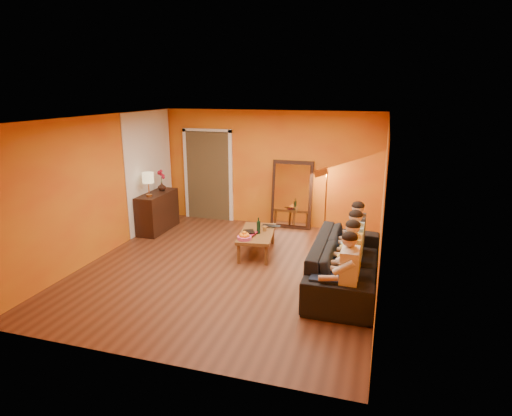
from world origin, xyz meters
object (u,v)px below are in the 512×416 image
(person_far_right, at_px, (357,236))
(mirror_frame, at_px, (292,195))
(sofa, at_px, (345,262))
(person_far_left, at_px, (349,275))
(sideboard, at_px, (158,212))
(vase, at_px, (162,187))
(coffee_table, at_px, (257,243))
(laptop, at_px, (271,227))
(wine_bottle, at_px, (259,225))
(table_lamp, at_px, (148,184))
(tumbler, at_px, (265,229))
(dog, at_px, (320,286))
(person_mid_left, at_px, (352,260))
(person_mid_right, at_px, (355,247))
(floor_lamp, at_px, (326,204))

(person_far_right, bearing_deg, mirror_frame, 128.16)
(sofa, bearing_deg, person_far_left, -172.59)
(sideboard, relative_size, sofa, 0.46)
(mirror_frame, distance_m, vase, 2.92)
(sofa, relative_size, coffee_table, 2.09)
(coffee_table, bearing_deg, mirror_frame, 72.30)
(sideboard, distance_m, laptop, 2.70)
(wine_bottle, bearing_deg, mirror_frame, 82.49)
(mirror_frame, distance_m, laptop, 1.47)
(table_lamp, xyz_separation_m, tumbler, (2.62, -0.28, -0.64))
(sideboard, relative_size, coffee_table, 0.97)
(dog, xyz_separation_m, person_mid_left, (0.41, 0.39, 0.30))
(sofa, bearing_deg, coffee_table, 63.07)
(mirror_frame, relative_size, sideboard, 1.29)
(tumbler, bearing_deg, laptop, 75.38)
(person_far_left, distance_m, person_far_right, 1.65)
(vase, bearing_deg, dog, -33.96)
(person_mid_left, bearing_deg, mirror_frame, 116.93)
(table_lamp, bearing_deg, mirror_frame, 26.32)
(dog, height_order, wine_bottle, wine_bottle)
(person_mid_right, bearing_deg, sideboard, 161.28)
(tumbler, xyz_separation_m, laptop, (0.06, 0.23, -0.03))
(laptop, bearing_deg, sofa, -40.85)
(person_mid_left, xyz_separation_m, wine_bottle, (-1.82, 1.28, -0.03))
(laptop, bearing_deg, sideboard, 170.13)
(dog, distance_m, vase, 4.82)
(person_mid_right, bearing_deg, dog, -113.34)
(floor_lamp, bearing_deg, laptop, -135.81)
(floor_lamp, height_order, dog, floor_lamp)
(mirror_frame, distance_m, person_far_right, 2.56)
(sofa, bearing_deg, mirror_frame, 28.59)
(sideboard, bearing_deg, person_mid_left, -24.92)
(person_far_left, height_order, person_far_right, same)
(person_far_left, distance_m, laptop, 2.81)
(table_lamp, bearing_deg, dog, -28.14)
(mirror_frame, height_order, vase, mirror_frame)
(coffee_table, height_order, floor_lamp, floor_lamp)
(sideboard, bearing_deg, person_far_left, -30.56)
(sideboard, xyz_separation_m, table_lamp, (0.00, -0.30, 0.68))
(person_far_right, distance_m, tumbler, 1.79)
(floor_lamp, xyz_separation_m, vase, (-3.61, -0.41, 0.22))
(table_lamp, relative_size, sofa, 0.20)
(person_far_left, height_order, tumbler, person_far_left)
(sofa, relative_size, laptop, 7.00)
(wine_bottle, bearing_deg, vase, 158.65)
(person_far_left, distance_m, vase, 5.22)
(sideboard, xyz_separation_m, dog, (3.96, -2.42, -0.12))
(table_lamp, height_order, vase, table_lamp)
(person_far_right, xyz_separation_m, laptop, (-1.69, 0.58, -0.18))
(floor_lamp, bearing_deg, sofa, -77.50)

